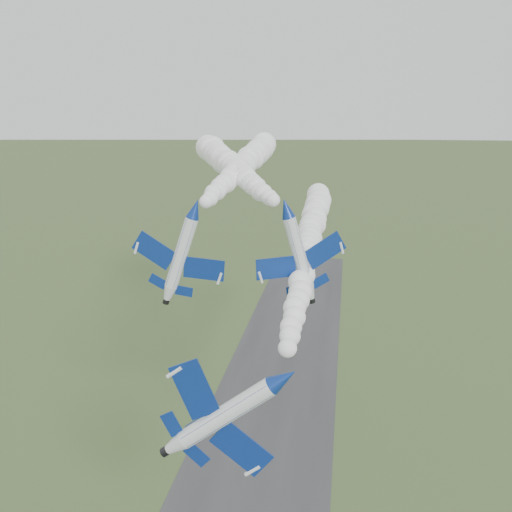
# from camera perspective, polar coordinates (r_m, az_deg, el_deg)

# --- Properties ---
(runway) EXTENTS (24.00, 260.00, 0.04)m
(runway) POSITION_cam_1_polar(r_m,az_deg,el_deg) (99.07, 0.27, -19.57)
(runway) COLOR #2F2F31
(runway) RESTS_ON ground
(jet_lead) EXTENTS (7.28, 14.41, 9.66)m
(jet_lead) POSITION_cam_1_polar(r_m,az_deg,el_deg) (48.30, 2.79, -12.19)
(jet_lead) COLOR silver
(smoke_trail_jet_lead) EXTENTS (9.06, 77.02, 4.86)m
(smoke_trail_jet_lead) POSITION_cam_1_polar(r_m,az_deg,el_deg) (87.71, 5.37, 1.51)
(smoke_trail_jet_lead) COLOR silver
(jet_pair_left) EXTENTS (11.31, 14.31, 4.70)m
(jet_pair_left) POSITION_cam_1_polar(r_m,az_deg,el_deg) (69.85, -6.12, 4.72)
(jet_pair_left) COLOR silver
(smoke_trail_jet_pair_left) EXTENTS (7.58, 68.55, 5.69)m
(smoke_trail_jet_pair_left) POSITION_cam_1_polar(r_m,az_deg,el_deg) (106.33, -1.28, 9.08)
(smoke_trail_jet_pair_left) COLOR silver
(jet_pair_right) EXTENTS (11.32, 13.51, 4.42)m
(jet_pair_right) POSITION_cam_1_polar(r_m,az_deg,el_deg) (68.78, 3.06, 4.81)
(jet_pair_right) COLOR silver
(smoke_trail_jet_pair_right) EXTENTS (32.53, 66.42, 5.91)m
(smoke_trail_jet_pair_right) POSITION_cam_1_polar(r_m,az_deg,el_deg) (105.49, -2.51, 8.99)
(smoke_trail_jet_pair_right) COLOR silver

